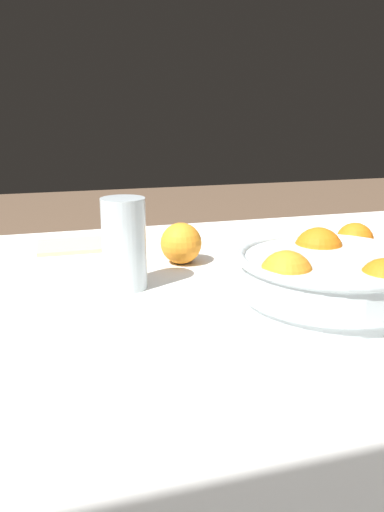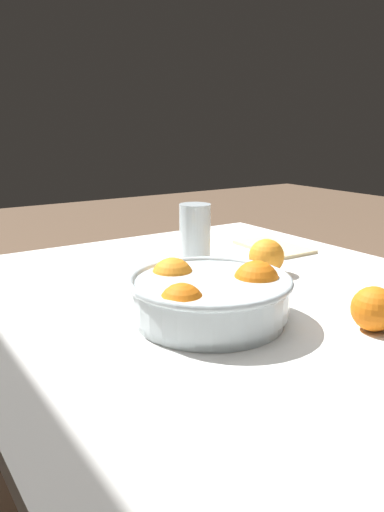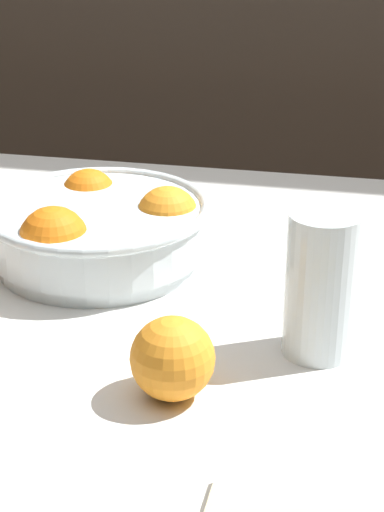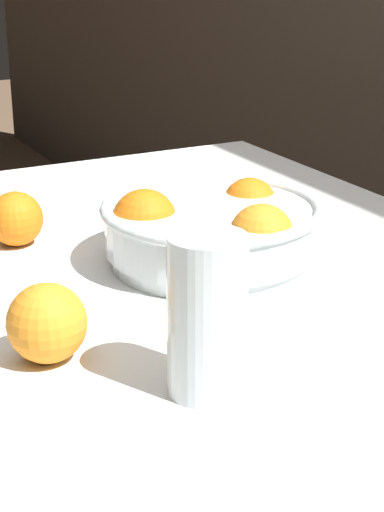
% 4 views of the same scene
% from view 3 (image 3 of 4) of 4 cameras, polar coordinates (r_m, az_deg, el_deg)
% --- Properties ---
extents(dining_table, '(1.15, 0.93, 0.74)m').
position_cam_3_polar(dining_table, '(0.95, -5.12, -7.70)').
color(dining_table, white).
rests_on(dining_table, ground_plane).
extents(fruit_bowl, '(0.26, 0.26, 0.09)m').
position_cam_3_polar(fruit_bowl, '(1.00, -6.21, 1.88)').
color(fruit_bowl, silver).
rests_on(fruit_bowl, dining_table).
extents(juice_glass, '(0.07, 0.07, 0.14)m').
position_cam_3_polar(juice_glass, '(0.81, 8.56, -2.35)').
color(juice_glass, '#F4A314').
rests_on(juice_glass, dining_table).
extents(orange_loose_front, '(0.07, 0.07, 0.07)m').
position_cam_3_polar(orange_loose_front, '(0.74, -1.31, -6.84)').
color(orange_loose_front, orange).
rests_on(orange_loose_front, dining_table).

